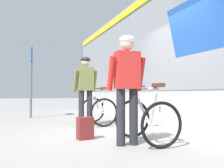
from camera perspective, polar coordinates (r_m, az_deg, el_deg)
ground_plane at (r=5.17m, az=0.92°, el=-11.33°), size 80.00×80.00×0.00m
cyclist_near_in_olive at (r=6.56m, az=-5.94°, el=-0.12°), size 0.63×0.34×1.76m
cyclist_far_in_red at (r=4.12m, az=3.39°, el=1.04°), size 0.62×0.32×1.76m
bicycle_near_white at (r=6.83m, az=-3.11°, el=-5.68°), size 0.71×1.08×0.99m
bicycle_far_silver at (r=4.38m, az=7.54°, el=-7.68°), size 0.72×1.08×0.99m
backpack_on_platform at (r=4.70m, az=-6.03°, el=-9.78°), size 0.30×0.21×0.40m
water_bottle_near_the_bikes at (r=6.95m, az=1.28°, el=-8.02°), size 0.08×0.08×0.22m
platform_sign_post at (r=9.20m, az=-17.58°, el=2.95°), size 0.08×0.70×2.40m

